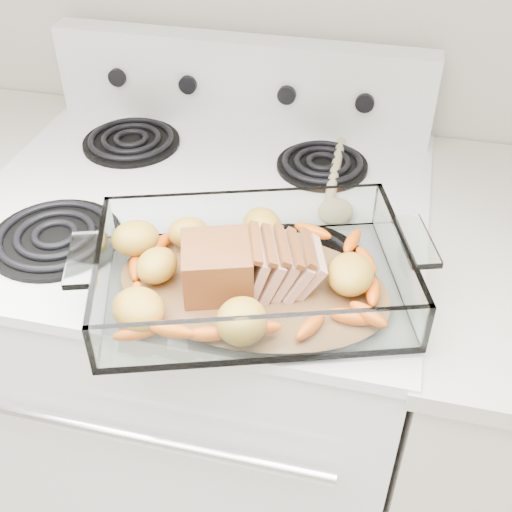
# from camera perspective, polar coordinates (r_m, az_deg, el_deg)

# --- Properties ---
(electric_range) EXTENTS (0.78, 0.70, 1.12)m
(electric_range) POSITION_cam_1_polar(r_m,az_deg,el_deg) (1.43, -4.00, -10.30)
(electric_range) COLOR white
(electric_range) RESTS_ON ground
(baking_dish) EXTENTS (0.43, 0.28, 0.08)m
(baking_dish) POSITION_cam_1_polar(r_m,az_deg,el_deg) (0.91, -0.29, -2.09)
(baking_dish) COLOR silver
(baking_dish) RESTS_ON electric_range
(pork_roast) EXTENTS (0.20, 0.09, 0.08)m
(pork_roast) POSITION_cam_1_polar(r_m,az_deg,el_deg) (0.90, -1.48, -0.77)
(pork_roast) COLOR brown
(pork_roast) RESTS_ON baking_dish
(roast_vegetables) EXTENTS (0.39, 0.21, 0.05)m
(roast_vegetables) POSITION_cam_1_polar(r_m,az_deg,el_deg) (0.93, 0.02, -0.09)
(roast_vegetables) COLOR #E55409
(roast_vegetables) RESTS_ON baking_dish
(wooden_spoon) EXTENTS (0.06, 0.27, 0.02)m
(wooden_spoon) POSITION_cam_1_polar(r_m,az_deg,el_deg) (1.13, 7.06, 5.69)
(wooden_spoon) COLOR beige
(wooden_spoon) RESTS_ON electric_range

